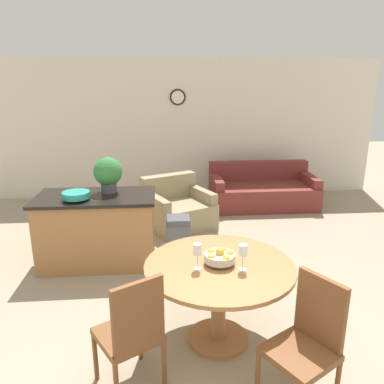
# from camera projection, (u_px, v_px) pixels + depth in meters

# --- Properties ---
(wall_back) EXTENTS (8.00, 0.09, 2.70)m
(wall_back) POSITION_uv_depth(u_px,v_px,m) (178.00, 129.00, 7.42)
(wall_back) COLOR silver
(wall_back) RESTS_ON ground_plane
(dining_table) EXTENTS (1.28, 1.28, 0.75)m
(dining_table) POSITION_uv_depth(u_px,v_px,m) (219.00, 282.00, 3.21)
(dining_table) COLOR #9E6B3D
(dining_table) RESTS_ON ground_plane
(dining_chair_near_left) EXTENTS (0.58, 0.58, 0.96)m
(dining_chair_near_left) POSITION_uv_depth(u_px,v_px,m) (132.00, 330.00, 2.68)
(dining_chair_near_left) COLOR brown
(dining_chair_near_left) RESTS_ON ground_plane
(dining_chair_near_right) EXTENTS (0.58, 0.58, 0.96)m
(dining_chair_near_right) POSITION_uv_depth(u_px,v_px,m) (308.00, 339.00, 2.59)
(dining_chair_near_right) COLOR brown
(dining_chair_near_right) RESTS_ON ground_plane
(fruit_bowl) EXTENTS (0.26, 0.26, 0.15)m
(fruit_bowl) POSITION_uv_depth(u_px,v_px,m) (220.00, 257.00, 3.14)
(fruit_bowl) COLOR #B7B29E
(fruit_bowl) RESTS_ON dining_table
(wine_glass_left) EXTENTS (0.07, 0.07, 0.22)m
(wine_glass_left) POSITION_uv_depth(u_px,v_px,m) (197.00, 250.00, 3.03)
(wine_glass_left) COLOR silver
(wine_glass_left) RESTS_ON dining_table
(wine_glass_right) EXTENTS (0.07, 0.07, 0.22)m
(wine_glass_right) POSITION_uv_depth(u_px,v_px,m) (243.00, 251.00, 3.02)
(wine_glass_right) COLOR silver
(wine_glass_right) RESTS_ON dining_table
(kitchen_island) EXTENTS (1.46, 0.80, 0.89)m
(kitchen_island) POSITION_uv_depth(u_px,v_px,m) (98.00, 229.00, 4.72)
(kitchen_island) COLOR #9E6B3D
(kitchen_island) RESTS_ON ground_plane
(teal_bowl) EXTENTS (0.32, 0.32, 0.10)m
(teal_bowl) POSITION_uv_depth(u_px,v_px,m) (76.00, 195.00, 4.40)
(teal_bowl) COLOR teal
(teal_bowl) RESTS_ON kitchen_island
(potted_plant) EXTENTS (0.36, 0.36, 0.45)m
(potted_plant) POSITION_uv_depth(u_px,v_px,m) (108.00, 173.00, 4.66)
(potted_plant) COLOR #4C4C51
(potted_plant) RESTS_ON kitchen_island
(trash_bin) EXTENTS (0.30, 0.30, 0.62)m
(trash_bin) POSITION_uv_depth(u_px,v_px,m) (178.00, 240.00, 4.74)
(trash_bin) COLOR #56565B
(trash_bin) RESTS_ON ground_plane
(couch) EXTENTS (1.90, 1.00, 0.78)m
(couch) POSITION_uv_depth(u_px,v_px,m) (262.00, 191.00, 7.02)
(couch) COLOR maroon
(couch) RESTS_ON ground_plane
(armchair) EXTENTS (1.24, 1.22, 0.78)m
(armchair) POSITION_uv_depth(u_px,v_px,m) (177.00, 209.00, 6.01)
(armchair) COLOR #998966
(armchair) RESTS_ON ground_plane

